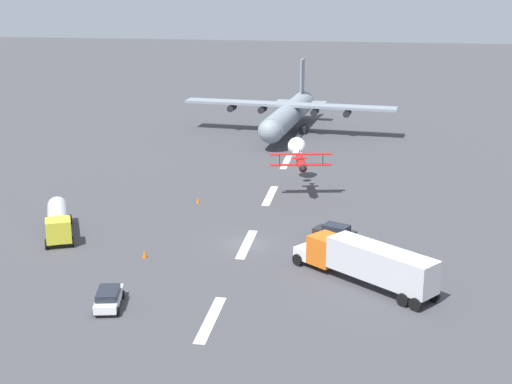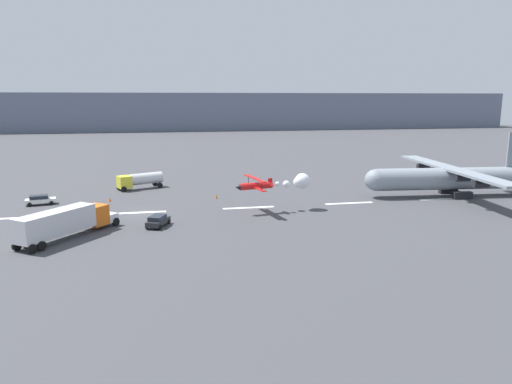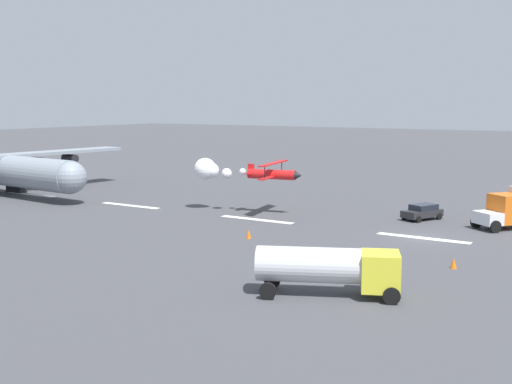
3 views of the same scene
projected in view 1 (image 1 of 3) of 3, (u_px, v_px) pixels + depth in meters
name	position (u px, v px, depth m)	size (l,w,h in m)	color
ground_plane	(247.00, 244.00, 72.36)	(440.00, 440.00, 0.00)	#424247
runway_stripe_3	(211.00, 319.00, 56.72)	(8.00, 0.90, 0.01)	white
runway_stripe_4	(247.00, 244.00, 72.36)	(8.00, 0.90, 0.01)	white
runway_stripe_5	(270.00, 196.00, 88.00)	(8.00, 0.90, 0.01)	white
runway_stripe_6	(286.00, 162.00, 103.63)	(8.00, 0.90, 0.01)	white
runway_stripe_7	(298.00, 137.00, 119.27)	(8.00, 0.90, 0.01)	white
cargo_transport_plane	(288.00, 115.00, 120.19)	(28.68, 35.39, 10.97)	gray
stunt_biplane_red	(298.00, 151.00, 91.63)	(11.83, 7.29, 2.31)	red
semi_truck_orange	(368.00, 261.00, 62.48)	(10.82, 12.79, 3.70)	silver
fuel_tanker_truck	(58.00, 220.00, 74.19)	(8.61, 5.79, 2.90)	yellow
followme_car_yellow	(335.00, 231.00, 73.53)	(3.33, 4.52, 1.52)	#262628
airport_staff_sedan	(109.00, 297.00, 58.65)	(4.77, 2.74, 1.52)	white
traffic_cone_near	(145.00, 254.00, 68.85)	(0.44, 0.44, 0.75)	orange
traffic_cone_far	(198.00, 200.00, 85.17)	(0.44, 0.44, 0.75)	orange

